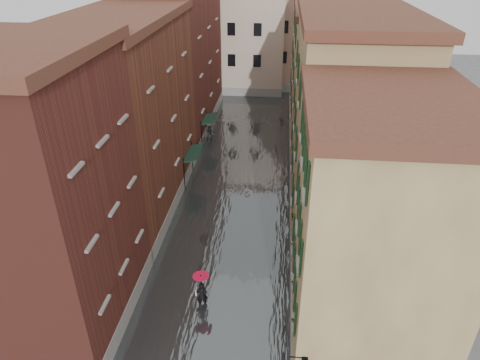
% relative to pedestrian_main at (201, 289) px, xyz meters
% --- Properties ---
extents(ground, '(120.00, 120.00, 0.00)m').
position_rel_pedestrian_main_xyz_m(ground, '(0.58, 0.82, -1.21)').
color(ground, '#505052').
rests_on(ground, ground).
extents(floodwater, '(10.00, 60.00, 0.20)m').
position_rel_pedestrian_main_xyz_m(floodwater, '(0.58, 13.82, -1.11)').
color(floodwater, '#424749').
rests_on(floodwater, ground).
extents(building_left_near, '(6.00, 8.00, 13.00)m').
position_rel_pedestrian_main_xyz_m(building_left_near, '(-6.42, -1.18, 5.29)').
color(building_left_near, brown).
rests_on(building_left_near, ground).
extents(building_left_mid, '(6.00, 14.00, 12.50)m').
position_rel_pedestrian_main_xyz_m(building_left_mid, '(-6.42, 9.82, 5.04)').
color(building_left_mid, brown).
rests_on(building_left_mid, ground).
extents(building_left_far, '(6.00, 16.00, 14.00)m').
position_rel_pedestrian_main_xyz_m(building_left_far, '(-6.42, 24.82, 5.79)').
color(building_left_far, brown).
rests_on(building_left_far, ground).
extents(building_right_near, '(6.00, 8.00, 11.50)m').
position_rel_pedestrian_main_xyz_m(building_right_near, '(7.58, -1.18, 4.54)').
color(building_right_near, olive).
rests_on(building_right_near, ground).
extents(building_right_mid, '(6.00, 14.00, 13.00)m').
position_rel_pedestrian_main_xyz_m(building_right_mid, '(7.58, 9.82, 5.29)').
color(building_right_mid, '#96835B').
rests_on(building_right_mid, ground).
extents(building_right_far, '(6.00, 16.00, 11.50)m').
position_rel_pedestrian_main_xyz_m(building_right_far, '(7.58, 24.82, 4.54)').
color(building_right_far, olive).
rests_on(building_right_far, ground).
extents(building_end_cream, '(12.00, 9.00, 13.00)m').
position_rel_pedestrian_main_xyz_m(building_end_cream, '(-2.42, 38.82, 5.29)').
color(building_end_cream, beige).
rests_on(building_end_cream, ground).
extents(building_end_pink, '(10.00, 9.00, 12.00)m').
position_rel_pedestrian_main_xyz_m(building_end_pink, '(6.58, 40.82, 4.79)').
color(building_end_pink, tan).
rests_on(building_end_pink, ground).
extents(awning_near, '(1.09, 3.12, 2.80)m').
position_rel_pedestrian_main_xyz_m(awning_near, '(-2.91, 13.04, 1.26)').
color(awning_near, black).
rests_on(awning_near, ground).
extents(awning_far, '(1.09, 2.82, 2.80)m').
position_rel_pedestrian_main_xyz_m(awning_far, '(-2.91, 20.30, 1.25)').
color(awning_far, black).
rests_on(awning_far, ground).
extents(wall_lantern, '(0.71, 0.22, 0.35)m').
position_rel_pedestrian_main_xyz_m(wall_lantern, '(4.91, -5.18, 1.80)').
color(wall_lantern, black).
rests_on(wall_lantern, ground).
extents(window_planters, '(0.59, 8.51, 0.84)m').
position_rel_pedestrian_main_xyz_m(window_planters, '(4.70, 0.17, 2.30)').
color(window_planters, '#9E4833').
rests_on(window_planters, ground).
extents(pedestrian_main, '(0.86, 0.86, 2.06)m').
position_rel_pedestrian_main_xyz_m(pedestrian_main, '(0.00, 0.00, 0.00)').
color(pedestrian_main, black).
rests_on(pedestrian_main, ground).
extents(pedestrian_far, '(1.05, 0.91, 1.85)m').
position_rel_pedestrian_main_xyz_m(pedestrian_far, '(-2.82, 20.18, -0.28)').
color(pedestrian_far, black).
rests_on(pedestrian_far, ground).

